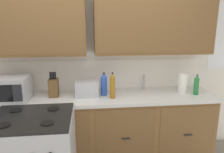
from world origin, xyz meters
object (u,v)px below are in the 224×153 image
object	(u,v)px
bottle_green	(196,85)
bottle_amber	(113,86)
knife_block	(54,87)
bottle_blue	(104,84)
paper_towel_roll	(183,83)
microwave	(8,89)
toaster	(87,89)

from	to	relation	value
bottle_green	bottle_amber	xyz separation A→B (m)	(-1.06, -0.02, 0.03)
knife_block	bottle_amber	world-z (taller)	bottle_amber
bottle_blue	paper_towel_roll	bearing A→B (deg)	-2.03
microwave	bottle_blue	size ratio (longest dim) A/B	1.68
bottle_amber	bottle_blue	world-z (taller)	bottle_amber
toaster	knife_block	size ratio (longest dim) A/B	0.90
bottle_amber	paper_towel_roll	bearing A→B (deg)	5.58
toaster	bottle_green	bearing A→B (deg)	-3.50
knife_block	bottle_amber	distance (m)	0.72
bottle_blue	bottle_green	bearing A→B (deg)	-5.38
knife_block	bottle_green	xyz separation A→B (m)	(1.77, -0.12, 0.01)
microwave	bottle_amber	distance (m)	1.22
paper_towel_roll	bottle_amber	xyz separation A→B (m)	(-0.92, -0.09, 0.02)
knife_block	bottle_blue	bearing A→B (deg)	-1.15
microwave	paper_towel_roll	world-z (taller)	microwave
paper_towel_roll	microwave	bearing A→B (deg)	-179.18
toaster	bottle_amber	distance (m)	0.33
bottle_green	bottle_amber	size ratio (longest dim) A/B	0.82
paper_towel_roll	bottle_amber	distance (m)	0.92
microwave	bottle_amber	world-z (taller)	bottle_amber
knife_block	paper_towel_roll	distance (m)	1.62
bottle_green	microwave	bearing A→B (deg)	178.93
microwave	bottle_green	world-z (taller)	microwave
bottle_blue	toaster	bearing A→B (deg)	-173.24
microwave	knife_block	distance (m)	0.51
bottle_green	bottle_amber	bearing A→B (deg)	-179.10
microwave	bottle_blue	distance (m)	1.12
bottle_amber	toaster	bearing A→B (deg)	161.85
bottle_amber	bottle_blue	bearing A→B (deg)	126.74
paper_towel_roll	toaster	bearing A→B (deg)	179.50
microwave	toaster	distance (m)	0.91
bottle_green	bottle_blue	xyz separation A→B (m)	(-1.15, 0.11, 0.01)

